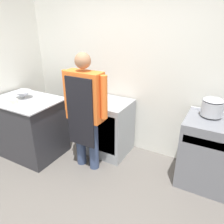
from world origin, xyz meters
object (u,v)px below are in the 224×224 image
(fridge_unit, at_px, (108,127))
(mixing_bowl, at_px, (23,94))
(plastic_tub, at_px, (13,102))
(person_cook, at_px, (85,106))
(stove, at_px, (222,156))
(stock_pot, at_px, (212,107))

(fridge_unit, relative_size, mixing_bowl, 3.39)
(fridge_unit, height_order, plastic_tub, plastic_tub)
(mixing_bowl, bearing_deg, person_cook, 4.79)
(stove, bearing_deg, person_cook, -164.88)
(stock_pot, bearing_deg, mixing_bowl, -165.58)
(stock_pot, bearing_deg, fridge_unit, -176.60)
(mixing_bowl, bearing_deg, stock_pot, 14.42)
(stove, bearing_deg, plastic_tub, -163.60)
(fridge_unit, height_order, person_cook, person_cook)
(stove, bearing_deg, fridge_unit, 179.21)
(person_cook, distance_m, plastic_tub, 1.08)
(mixing_bowl, xyz_separation_m, stock_pot, (2.65, 0.68, 0.07))
(person_cook, bearing_deg, mixing_bowl, -175.21)
(plastic_tub, xyz_separation_m, stock_pot, (2.57, 0.93, 0.09))
(mixing_bowl, bearing_deg, fridge_unit, 26.57)
(plastic_tub, bearing_deg, fridge_unit, 37.32)
(stove, xyz_separation_m, fridge_unit, (-1.69, 0.02, -0.02))
(person_cook, relative_size, plastic_tub, 15.63)
(stove, distance_m, person_cook, 1.90)
(mixing_bowl, bearing_deg, plastic_tub, -73.14)
(plastic_tub, height_order, stock_pot, stock_pot)
(mixing_bowl, bearing_deg, stove, 11.23)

